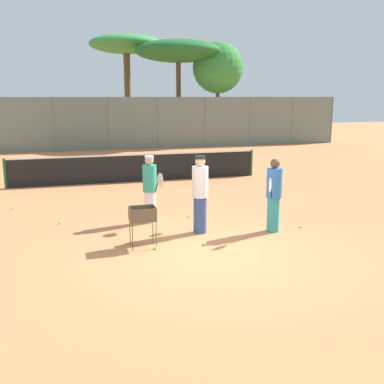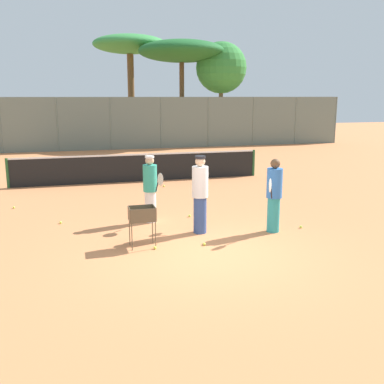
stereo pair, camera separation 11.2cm
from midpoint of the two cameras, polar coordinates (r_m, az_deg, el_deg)
name	(u,v)px [view 2 (the right image)]	position (r m, az deg, el deg)	size (l,w,h in m)	color
ground_plane	(204,254)	(9.42, 1.94, -7.90)	(80.00, 80.00, 0.00)	#D37F4C
tennis_net	(139,167)	(17.30, -6.52, 3.17)	(9.54, 0.10, 1.07)	#26592D
back_fence	(111,124)	(27.83, -10.18, 8.54)	(31.04, 0.08, 3.16)	slate
tree_0	(221,68)	(31.16, 3.85, 15.43)	(3.38, 3.38, 6.76)	brown
tree_1	(130,46)	(33.41, -7.79, 17.87)	(5.19, 5.19, 7.42)	brown
tree_2	(182,52)	(30.78, -1.22, 17.38)	(5.71, 5.71, 6.80)	brown
player_white_outfit	(274,195)	(10.88, 10.67, -0.35)	(0.64, 0.79, 1.78)	teal
player_red_cap	(150,188)	(11.56, -5.03, 0.49)	(0.42, 0.89, 1.74)	white
player_yellow_shirt	(200,193)	(10.61, 1.35, -0.18)	(0.62, 0.83, 1.86)	#334C8C
ball_cart	(143,217)	(9.72, -5.92, -3.20)	(0.56, 0.41, 0.89)	brown
tennis_ball_0	(301,227)	(11.53, 13.92, -4.31)	(0.07, 0.07, 0.07)	#D1E54C
tennis_ball_1	(204,244)	(9.93, 1.89, -6.63)	(0.07, 0.07, 0.07)	#D1E54C
tennis_ball_2	(61,222)	(12.04, -16.09, -3.73)	(0.07, 0.07, 0.07)	#D1E54C
tennis_ball_3	(190,216)	(12.21, -0.05, -3.03)	(0.07, 0.07, 0.07)	#D1E54C
tennis_ball_4	(14,207)	(14.09, -21.48, -1.83)	(0.07, 0.07, 0.07)	#D1E54C
tennis_ball_5	(164,186)	(16.24, -3.39, 0.76)	(0.07, 0.07, 0.07)	#D1E54C
tennis_ball_6	(155,248)	(9.72, -4.39, -7.07)	(0.07, 0.07, 0.07)	#D1E54C
tennis_ball_7	(276,195)	(15.01, 10.81, -0.38)	(0.07, 0.07, 0.07)	#D1E54C
parked_car	(231,132)	(32.93, 5.02, 7.60)	(4.20, 1.70, 1.60)	#B2B7BC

